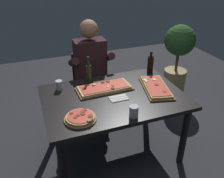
{
  "coord_description": "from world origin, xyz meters",
  "views": [
    {
      "loc": [
        -0.73,
        -1.9,
        1.95
      ],
      "look_at": [
        0.0,
        0.05,
        0.79
      ],
      "focal_mm": 37.82,
      "sensor_mm": 36.0,
      "label": 1
    }
  ],
  "objects": [
    {
      "name": "napkin_cutlery_set",
      "position": [
        0.02,
        -0.07,
        0.74
      ],
      "size": [
        0.18,
        0.11,
        0.01
      ],
      "color": "white",
      "rests_on": "dining_table"
    },
    {
      "name": "seated_diner",
      "position": [
        -0.02,
        0.74,
        0.74
      ],
      "size": [
        0.53,
        0.41,
        1.33
      ],
      "color": "#23232D",
      "rests_on": "ground_plane"
    },
    {
      "name": "pizza_rectangular_left",
      "position": [
        0.47,
        -0.02,
        0.76
      ],
      "size": [
        0.37,
        0.57,
        0.05
      ],
      "color": "brown",
      "rests_on": "dining_table"
    },
    {
      "name": "pizza_round_far",
      "position": [
        -0.41,
        -0.28,
        0.76
      ],
      "size": [
        0.28,
        0.28,
        0.05
      ],
      "color": "olive",
      "rests_on": "dining_table"
    },
    {
      "name": "pizza_rectangular_front",
      "position": [
        -0.05,
        0.15,
        0.76
      ],
      "size": [
        0.58,
        0.27,
        0.05
      ],
      "color": "brown",
      "rests_on": "dining_table"
    },
    {
      "name": "wine_bottle_dark",
      "position": [
        -0.15,
        0.38,
        0.85
      ],
      "size": [
        0.06,
        0.06,
        0.3
      ],
      "color": "#233819",
      "rests_on": "dining_table"
    },
    {
      "name": "tumbler_far_side",
      "position": [
        0.03,
        -0.4,
        0.79
      ],
      "size": [
        0.08,
        0.08,
        0.11
      ],
      "color": "silver",
      "rests_on": "dining_table"
    },
    {
      "name": "tumbler_near_camera",
      "position": [
        -0.49,
        0.32,
        0.78
      ],
      "size": [
        0.07,
        0.07,
        0.1
      ],
      "color": "silver",
      "rests_on": "dining_table"
    },
    {
      "name": "diner_chair",
      "position": [
        -0.02,
        0.86,
        0.49
      ],
      "size": [
        0.44,
        0.44,
        0.87
      ],
      "color": "black",
      "rests_on": "ground_plane"
    },
    {
      "name": "dining_table",
      "position": [
        0.0,
        0.0,
        0.64
      ],
      "size": [
        1.4,
        0.96,
        0.74
      ],
      "color": "black",
      "rests_on": "ground_plane"
    },
    {
      "name": "oil_bottle_amber",
      "position": [
        0.6,
        0.36,
        0.85
      ],
      "size": [
        0.07,
        0.07,
        0.27
      ],
      "color": "black",
      "rests_on": "dining_table"
    },
    {
      "name": "ground_plane",
      "position": [
        0.0,
        0.0,
        0.0
      ],
      "size": [
        6.4,
        6.4,
        0.0
      ],
      "primitive_type": "plane",
      "color": "#2D2D33"
    },
    {
      "name": "potted_plant_corner",
      "position": [
        1.43,
        0.96,
        0.65
      ],
      "size": [
        0.46,
        0.46,
        1.1
      ],
      "color": "tan",
      "rests_on": "ground_plane"
    }
  ]
}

